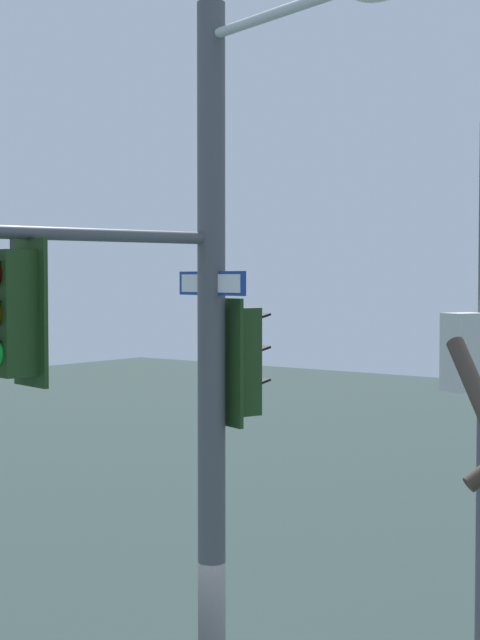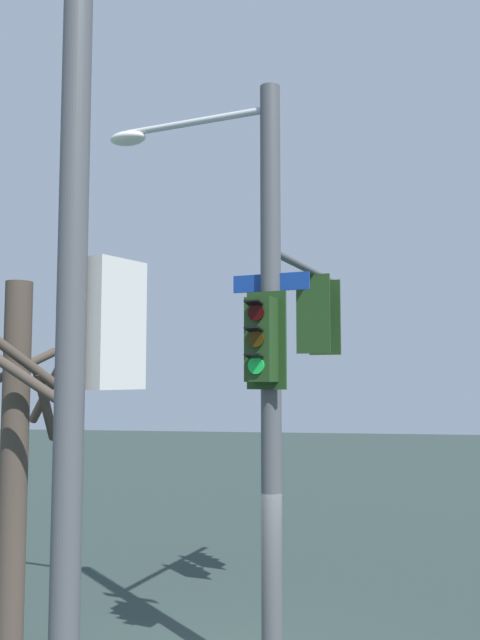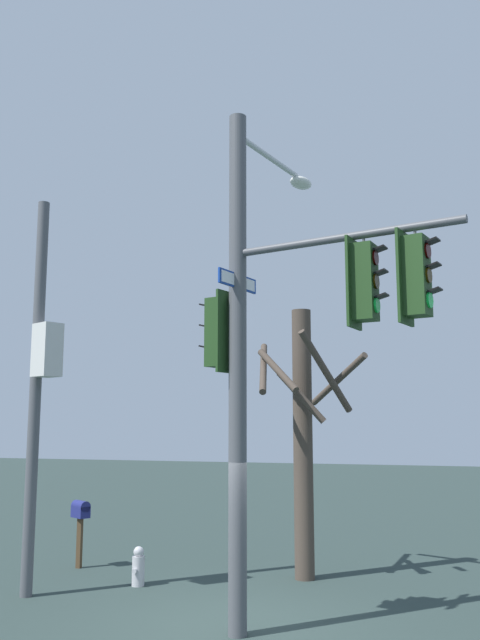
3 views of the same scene
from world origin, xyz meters
The scene contains 3 objects.
main_signal_pole_assembly centered at (-0.52, -0.91, 4.64)m, with size 3.56×4.14×8.09m.
secondary_pole_assembly centered at (0.54, 3.93, 3.95)m, with size 0.56×0.73×7.37m.
bare_tree_behind_pole centered at (3.32, -0.52, 2.94)m, with size 2.41×2.43×5.45m.
Camera 2 is at (-1.32, 8.58, 4.02)m, focal length 36.81 mm.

